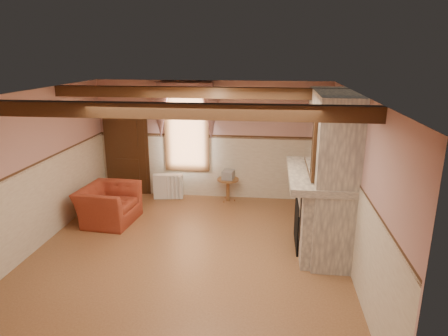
# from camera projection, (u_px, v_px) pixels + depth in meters

# --- Properties ---
(floor) EXTENTS (5.50, 6.00, 0.01)m
(floor) POSITION_uv_depth(u_px,v_px,m) (187.00, 254.00, 7.03)
(floor) COLOR brown
(floor) RESTS_ON ground
(ceiling) EXTENTS (5.50, 6.00, 0.01)m
(ceiling) POSITION_uv_depth(u_px,v_px,m) (183.00, 93.00, 6.24)
(ceiling) COLOR silver
(ceiling) RESTS_ON wall_back
(wall_back) EXTENTS (5.50, 0.02, 2.80)m
(wall_back) POSITION_uv_depth(u_px,v_px,m) (212.00, 140.00, 9.49)
(wall_back) COLOR tan
(wall_back) RESTS_ON floor
(wall_front) EXTENTS (5.50, 0.02, 2.80)m
(wall_front) POSITION_uv_depth(u_px,v_px,m) (118.00, 275.00, 3.77)
(wall_front) COLOR tan
(wall_front) RESTS_ON floor
(wall_left) EXTENTS (0.02, 6.00, 2.80)m
(wall_left) POSITION_uv_depth(u_px,v_px,m) (30.00, 173.00, 6.95)
(wall_left) COLOR tan
(wall_left) RESTS_ON floor
(wall_right) EXTENTS (0.02, 6.00, 2.80)m
(wall_right) POSITION_uv_depth(u_px,v_px,m) (355.00, 185.00, 6.32)
(wall_right) COLOR tan
(wall_right) RESTS_ON floor
(wainscot) EXTENTS (5.50, 6.00, 1.50)m
(wainscot) POSITION_uv_depth(u_px,v_px,m) (186.00, 215.00, 6.82)
(wainscot) COLOR beige
(wainscot) RESTS_ON floor
(chair_rail) EXTENTS (5.50, 6.00, 0.08)m
(chair_rail) POSITION_uv_depth(u_px,v_px,m) (185.00, 173.00, 6.60)
(chair_rail) COLOR black
(chair_rail) RESTS_ON wainscot
(firebox) EXTENTS (0.20, 0.95, 0.90)m
(firebox) POSITION_uv_depth(u_px,v_px,m) (302.00, 222.00, 7.24)
(firebox) COLOR black
(firebox) RESTS_ON floor
(armchair) EXTENTS (1.12, 1.26, 0.76)m
(armchair) POSITION_uv_depth(u_px,v_px,m) (109.00, 204.00, 8.27)
(armchair) COLOR maroon
(armchair) RESTS_ON floor
(side_table) EXTENTS (0.64, 0.64, 0.55)m
(side_table) POSITION_uv_depth(u_px,v_px,m) (228.00, 190.00, 9.47)
(side_table) COLOR brown
(side_table) RESTS_ON floor
(book_stack) EXTENTS (0.29, 0.35, 0.20)m
(book_stack) POSITION_uv_depth(u_px,v_px,m) (228.00, 175.00, 9.37)
(book_stack) COLOR #B7AD8C
(book_stack) RESTS_ON side_table
(radiator) EXTENTS (0.72, 0.28, 0.60)m
(radiator) POSITION_uv_depth(u_px,v_px,m) (168.00, 186.00, 9.63)
(radiator) COLOR silver
(radiator) RESTS_ON floor
(bowl) EXTENTS (0.33, 0.33, 0.08)m
(bowl) POSITION_uv_depth(u_px,v_px,m) (318.00, 166.00, 7.16)
(bowl) COLOR brown
(bowl) RESTS_ON mantel
(mantel_clock) EXTENTS (0.14, 0.24, 0.20)m
(mantel_clock) POSITION_uv_depth(u_px,v_px,m) (315.00, 156.00, 7.61)
(mantel_clock) COLOR black
(mantel_clock) RESTS_ON mantel
(oil_lamp) EXTENTS (0.11, 0.11, 0.28)m
(oil_lamp) POSITION_uv_depth(u_px,v_px,m) (317.00, 157.00, 7.37)
(oil_lamp) COLOR gold
(oil_lamp) RESTS_ON mantel
(candle_red) EXTENTS (0.06, 0.06, 0.16)m
(candle_red) POSITION_uv_depth(u_px,v_px,m) (322.00, 174.00, 6.56)
(candle_red) COLOR #AC1526
(candle_red) RESTS_ON mantel
(jar_yellow) EXTENTS (0.06, 0.06, 0.12)m
(jar_yellow) POSITION_uv_depth(u_px,v_px,m) (322.00, 177.00, 6.46)
(jar_yellow) COLOR yellow
(jar_yellow) RESTS_ON mantel
(fireplace) EXTENTS (0.85, 2.00, 2.80)m
(fireplace) POSITION_uv_depth(u_px,v_px,m) (329.00, 173.00, 6.93)
(fireplace) COLOR gray
(fireplace) RESTS_ON floor
(mantel) EXTENTS (1.05, 2.05, 0.12)m
(mantel) POSITION_uv_depth(u_px,v_px,m) (319.00, 175.00, 6.96)
(mantel) COLOR gray
(mantel) RESTS_ON fireplace
(overmantel_mirror) EXTENTS (0.06, 1.44, 1.04)m
(overmantel_mirror) POSITION_uv_depth(u_px,v_px,m) (310.00, 141.00, 6.81)
(overmantel_mirror) COLOR silver
(overmantel_mirror) RESTS_ON fireplace
(door) EXTENTS (1.10, 0.10, 2.10)m
(door) POSITION_uv_depth(u_px,v_px,m) (127.00, 153.00, 9.77)
(door) COLOR black
(door) RESTS_ON floor
(window) EXTENTS (1.06, 0.08, 2.02)m
(window) POSITION_uv_depth(u_px,v_px,m) (187.00, 130.00, 9.46)
(window) COLOR white
(window) RESTS_ON wall_back
(window_drapes) EXTENTS (1.30, 0.14, 1.40)m
(window_drapes) POSITION_uv_depth(u_px,v_px,m) (185.00, 105.00, 9.21)
(window_drapes) COLOR gray
(window_drapes) RESTS_ON wall_back
(ceiling_beam_front) EXTENTS (5.50, 0.18, 0.20)m
(ceiling_beam_front) POSITION_uv_depth(u_px,v_px,m) (163.00, 111.00, 5.12)
(ceiling_beam_front) COLOR black
(ceiling_beam_front) RESTS_ON ceiling
(ceiling_beam_back) EXTENTS (5.50, 0.18, 0.20)m
(ceiling_beam_back) POSITION_uv_depth(u_px,v_px,m) (197.00, 92.00, 7.41)
(ceiling_beam_back) COLOR black
(ceiling_beam_back) RESTS_ON ceiling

